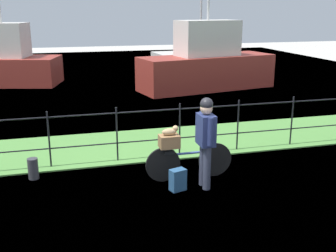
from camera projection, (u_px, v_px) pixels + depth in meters
The scene contains 13 objects.
ground_plane at pixel (172, 194), 7.31m from camera, with size 60.00×60.00×0.00m, color beige.
grass_strip at pixel (141, 144), 9.93m from camera, with size 27.00×2.40×0.03m, color #569342.
harbor_water at pixel (104, 87), 17.16m from camera, with size 30.00×30.00×0.00m, color #426684.
iron_fence at pixel (149, 129), 8.85m from camera, with size 18.04×0.04×1.20m.
bicycle_main at pixel (188, 161), 7.89m from camera, with size 1.72×0.16×0.67m.
wooden_crate at pixel (169, 141), 7.68m from camera, with size 0.37×0.27×0.24m, color olive.
terrier_dog at pixel (170, 131), 7.63m from camera, with size 0.32×0.14×0.18m.
cyclist_person at pixel (206, 135), 7.34m from camera, with size 0.26×0.54×1.68m.
backpack_on_paving at pixel (178, 180), 7.42m from camera, with size 0.28×0.18×0.40m, color #28517A.
mooring_bollard at pixel (33, 169), 7.92m from camera, with size 0.20×0.20×0.41m, color #38383D.
moored_boat_near at pixel (5, 63), 17.61m from camera, with size 4.79×3.11×4.20m.
moored_boat_mid at pixel (207, 64), 16.61m from camera, with size 5.78×2.82×4.33m.
moored_boat_far at pixel (200, 59), 19.89m from camera, with size 4.43×2.73×3.77m.
Camera 1 is at (-1.81, -6.45, 3.18)m, focal length 44.06 mm.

